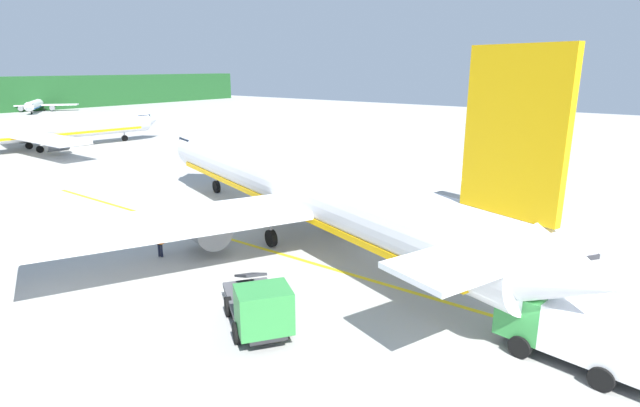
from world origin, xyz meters
The scene contains 11 objects.
ground centered at (0.00, 48.00, -0.10)m, with size 240.00×320.00×0.20m, color #A8A8A3.
airliner_foreground centered at (5.97, 15.72, 3.39)m, with size 33.89×40.46×11.90m.
airliner_mid_apron centered at (12.08, 66.46, 2.84)m, with size 34.90×28.87×9.96m.
airliner_distant centered at (39.85, 129.32, 1.86)m, with size 17.18×20.19×6.54m.
service_truck_fuel centered at (0.61, -2.86, 1.43)m, with size 3.12×6.74×2.46m.
service_truck_baggage centered at (-4.94, 8.82, 1.19)m, with size 4.96×5.82×2.53m.
cargo_container_near centered at (13.20, -0.19, 0.87)m, with size 2.46×2.46×1.86m.
crew_marshaller centered at (-2.16, 19.77, 0.98)m, with size 0.36×0.60×1.66m.
crew_loader_left centered at (10.28, 7.64, 1.06)m, with size 0.57×0.41×1.78m.
crew_loader_right centered at (8.46, 2.96, 0.96)m, with size 0.26×0.63×1.64m.
apron_guide_line centered at (2.55, 11.25, 0.01)m, with size 0.30×60.00×0.01m, color yellow.
Camera 1 is at (-18.87, -5.02, 11.10)m, focal length 28.13 mm.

